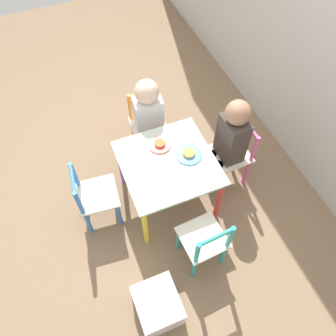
% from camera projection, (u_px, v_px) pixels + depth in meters
% --- Properties ---
extents(ground_plane, '(6.00, 6.00, 0.00)m').
position_uv_depth(ground_plane, '(168.00, 198.00, 2.46)').
color(ground_plane, '#7F664C').
extents(kids_table, '(0.59, 0.59, 0.46)m').
position_uv_depth(kids_table, '(168.00, 168.00, 2.13)').
color(kids_table, silver).
rests_on(kids_table, ground_plane).
extents(chair_orange, '(0.28, 0.28, 0.53)m').
position_uv_depth(chair_orange, '(148.00, 126.00, 2.51)').
color(chair_orange, silver).
rests_on(chair_orange, ground_plane).
extents(chair_pink, '(0.27, 0.27, 0.53)m').
position_uv_depth(chair_pink, '(232.00, 155.00, 2.36)').
color(chair_pink, silver).
rests_on(chair_pink, ground_plane).
extents(chair_blue, '(0.28, 0.28, 0.53)m').
position_uv_depth(chair_blue, '(94.00, 197.00, 2.16)').
color(chair_blue, silver).
rests_on(chair_blue, ground_plane).
extents(chair_teal, '(0.28, 0.28, 0.53)m').
position_uv_depth(chair_teal, '(204.00, 242.00, 1.98)').
color(chair_teal, silver).
rests_on(chair_teal, ground_plane).
extents(child_left, '(0.22, 0.21, 0.73)m').
position_uv_depth(child_left, '(149.00, 115.00, 2.33)').
color(child_left, '#7A6B5B').
rests_on(child_left, ground_plane).
extents(child_back, '(0.20, 0.22, 0.79)m').
position_uv_depth(child_back, '(230.00, 139.00, 2.17)').
color(child_back, '#38383D').
rests_on(child_back, ground_plane).
extents(plate_left, '(0.15, 0.15, 0.03)m').
position_uv_depth(plate_left, '(160.00, 144.00, 2.15)').
color(plate_left, '#E54C47').
rests_on(plate_left, kids_table).
extents(plate_back, '(0.17, 0.17, 0.03)m').
position_uv_depth(plate_back, '(189.00, 154.00, 2.10)').
color(plate_back, '#4C9EE0').
rests_on(plate_back, kids_table).
extents(storage_bin, '(0.28, 0.25, 0.20)m').
position_uv_depth(storage_bin, '(158.00, 305.00, 1.93)').
color(storage_bin, silver).
rests_on(storage_bin, ground_plane).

